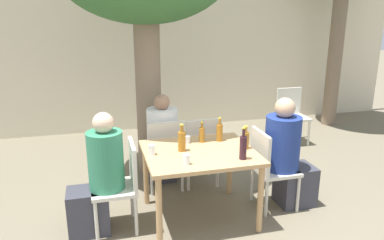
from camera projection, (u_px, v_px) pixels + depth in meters
name	position (u px, v px, depth m)	size (l,w,h in m)	color
ground_plane	(199.00, 216.00, 4.08)	(30.00, 30.00, 0.00)	#706651
cafe_building_wall	(149.00, 54.00, 6.83)	(10.00, 0.08, 2.80)	beige
dining_table_front	(199.00, 159.00, 3.90)	(1.14, 0.98, 0.76)	tan
patio_chair_0	(122.00, 181.00, 3.74)	(0.44, 0.44, 0.91)	beige
patio_chair_1	(269.00, 165.00, 4.14)	(0.44, 0.44, 0.91)	beige
patio_chair_2	(165.00, 151.00, 4.55)	(0.44, 0.44, 0.91)	beige
patio_chair_3	(201.00, 147.00, 4.67)	(0.44, 0.44, 0.91)	beige
patio_chair_4	(291.00, 112.00, 6.29)	(0.44, 0.44, 0.91)	beige
person_seated_0	(98.00, 180.00, 3.67)	(0.57, 0.35, 1.24)	#383842
person_seated_1	(288.00, 158.00, 4.17)	(0.59, 0.39, 1.27)	#383842
person_seated_2	(162.00, 143.00, 4.76)	(0.39, 0.59, 1.19)	#383842
amber_bottle_0	(245.00, 140.00, 3.91)	(0.08, 0.08, 0.25)	#9E661E
wine_bottle_1	(243.00, 147.00, 3.63)	(0.07, 0.07, 0.32)	#331923
amber_bottle_2	(182.00, 141.00, 3.85)	(0.08, 0.08, 0.29)	#9E661E
amber_bottle_3	(219.00, 132.00, 4.15)	(0.07, 0.07, 0.27)	#9E661E
amber_bottle_4	(202.00, 134.00, 4.11)	(0.06, 0.06, 0.24)	#9E661E
drinking_glass_0	(187.00, 139.00, 4.10)	(0.08, 0.08, 0.08)	white
drinking_glass_1	(187.00, 159.00, 3.52)	(0.06, 0.06, 0.10)	white
drinking_glass_2	(152.00, 150.00, 3.76)	(0.07, 0.07, 0.10)	white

